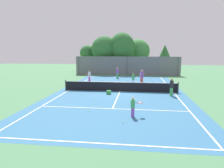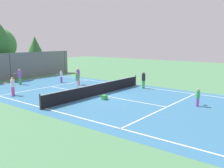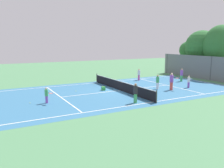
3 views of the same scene
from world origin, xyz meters
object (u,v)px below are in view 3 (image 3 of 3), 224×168
object	(u,v)px
tennis_ball_1	(107,91)
tennis_ball_6	(171,79)
player_6	(135,93)
tennis_ball_2	(76,91)
player_0	(139,74)
tennis_ball_3	(48,94)
tennis_ball_0	(30,103)
player_4	(47,95)
tennis_ball_4	(94,84)
ball_crate	(103,89)
player_1	(172,81)
player_3	(158,82)
tennis_ball_5	(154,100)
player_2	(189,81)
player_5	(182,75)

from	to	relation	value
tennis_ball_1	tennis_ball_6	size ratio (longest dim) A/B	1.00
player_6	tennis_ball_2	size ratio (longest dim) A/B	25.19
player_0	tennis_ball_3	xyz separation A→B (m)	(3.01, -12.82, -0.77)
player_0	tennis_ball_6	distance (m)	4.87
tennis_ball_0	tennis_ball_2	size ratio (longest dim) A/B	1.00
player_4	tennis_ball_1	world-z (taller)	player_4
tennis_ball_0	player_4	bearing A→B (deg)	65.75
tennis_ball_1	player_4	bearing A→B (deg)	-75.94
player_0	tennis_ball_4	xyz separation A→B (m)	(-0.01, -6.62, -0.77)
tennis_ball_1	tennis_ball_3	size ratio (longest dim) A/B	1.00
player_4	player_6	size ratio (longest dim) A/B	0.78
ball_crate	tennis_ball_6	xyz separation A→B (m)	(-2.47, 11.78, -0.15)
player_1	tennis_ball_6	size ratio (longest dim) A/B	27.77
player_6	ball_crate	distance (m)	6.00
player_6	player_3	bearing A→B (deg)	124.39
player_3	tennis_ball_2	bearing A→B (deg)	-110.69
tennis_ball_5	tennis_ball_4	bearing A→B (deg)	-171.35
player_3	tennis_ball_6	size ratio (longest dim) A/B	23.44
player_0	player_4	distance (m)	14.93
tennis_ball_6	tennis_ball_3	bearing A→B (deg)	-84.00
player_2	player_3	world-z (taller)	player_3
player_3	tennis_ball_4	bearing A→B (deg)	-140.21
tennis_ball_0	tennis_ball_6	distance (m)	20.03
player_1	player_6	size ratio (longest dim) A/B	1.10
player_4	tennis_ball_1	xyz separation A→B (m)	(-1.62, 6.46, -0.65)
player_6	tennis_ball_0	world-z (taller)	player_6
player_4	tennis_ball_0	size ratio (longest dim) A/B	19.76
tennis_ball_0	tennis_ball_4	xyz separation A→B (m)	(-5.59, 8.25, 0.00)
player_5	tennis_ball_5	bearing A→B (deg)	-56.52
tennis_ball_3	tennis_ball_6	bearing A→B (deg)	96.00
player_0	tennis_ball_4	size ratio (longest dim) A/B	23.56
player_5	player_1	bearing A→B (deg)	-54.57
tennis_ball_1	tennis_ball_4	bearing A→B (deg)	173.51
player_2	tennis_ball_5	bearing A→B (deg)	-68.75
ball_crate	player_0	bearing A→B (deg)	117.10
player_0	player_5	world-z (taller)	player_5
player_5	tennis_ball_2	xyz separation A→B (m)	(-0.55, -14.27, -0.83)
player_3	player_6	xyz separation A→B (m)	(3.70, -5.41, 0.06)
player_1	tennis_ball_3	xyz separation A→B (m)	(-3.98, -12.12, -0.91)
player_3	tennis_ball_2	xyz separation A→B (m)	(-3.09, -8.19, -0.76)
player_4	tennis_ball_3	distance (m)	3.30
tennis_ball_2	tennis_ball_6	size ratio (longest dim) A/B	1.00
ball_crate	tennis_ball_2	size ratio (longest dim) A/B	6.45
player_2	tennis_ball_5	distance (m)	7.61
player_0	player_1	world-z (taller)	player_1
tennis_ball_3	tennis_ball_4	bearing A→B (deg)	115.94
player_3	tennis_ball_2	world-z (taller)	player_3
player_5	player_6	world-z (taller)	player_5
player_0	player_6	world-z (taller)	player_6
player_6	player_2	bearing A→B (deg)	106.58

